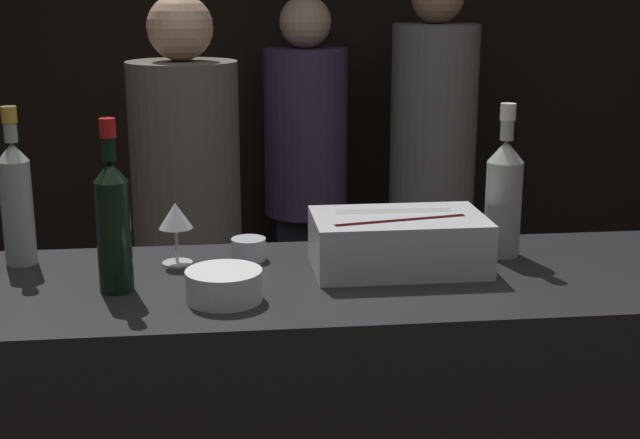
{
  "coord_description": "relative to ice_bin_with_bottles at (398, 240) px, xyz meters",
  "views": [
    {
      "loc": [
        -0.21,
        -1.49,
        1.66
      ],
      "look_at": [
        0.0,
        0.31,
        1.19
      ],
      "focal_mm": 50.0,
      "sensor_mm": 36.0,
      "label": 1
    }
  ],
  "objects": [
    {
      "name": "person_grey_polo",
      "position": [
        -0.02,
        1.82,
        -0.22
      ],
      "size": [
        0.34,
        0.34,
        1.63
      ],
      "rotation": [
        0.0,
        0.0,
        -1.28
      ],
      "color": "black",
      "rests_on": "ground_plane"
    },
    {
      "name": "person_blond_tee",
      "position": [
        -0.49,
        1.08,
        -0.22
      ],
      "size": [
        0.36,
        0.36,
        1.64
      ],
      "rotation": [
        0.0,
        0.0,
        -2.27
      ],
      "color": "black",
      "rests_on": "ground_plane"
    },
    {
      "name": "person_in_hoodie",
      "position": [
        0.49,
        1.69,
        -0.16
      ],
      "size": [
        0.35,
        0.35,
        1.73
      ],
      "rotation": [
        0.0,
        0.0,
        0.71
      ],
      "color": "black",
      "rests_on": "ground_plane"
    },
    {
      "name": "white_wine_bottle",
      "position": [
        0.25,
        0.07,
        0.08
      ],
      "size": [
        0.08,
        0.08,
        0.35
      ],
      "color": "#9EA899",
      "rests_on": "bar_counter"
    },
    {
      "name": "ice_bin_with_bottles",
      "position": [
        0.0,
        0.0,
        0.0
      ],
      "size": [
        0.37,
        0.23,
        0.12
      ],
      "color": "silver",
      "rests_on": "bar_counter"
    },
    {
      "name": "wine_glass",
      "position": [
        -0.48,
        0.09,
        0.04
      ],
      "size": [
        0.07,
        0.07,
        0.14
      ],
      "color": "silver",
      "rests_on": "bar_counter"
    },
    {
      "name": "wall_back_chalkboard",
      "position": [
        -0.17,
        2.2,
        0.27
      ],
      "size": [
        6.4,
        0.06,
        2.8
      ],
      "color": "black",
      "rests_on": "ground_plane"
    },
    {
      "name": "red_wine_bottle_burgundy",
      "position": [
        -0.59,
        -0.08,
        0.08
      ],
      "size": [
        0.07,
        0.07,
        0.35
      ],
      "color": "black",
      "rests_on": "bar_counter"
    },
    {
      "name": "candle_votive",
      "position": [
        -0.32,
        0.1,
        -0.04
      ],
      "size": [
        0.08,
        0.08,
        0.05
      ],
      "color": "silver",
      "rests_on": "bar_counter"
    },
    {
      "name": "bowl_white",
      "position": [
        -0.38,
        -0.16,
        -0.03
      ],
      "size": [
        0.15,
        0.15,
        0.06
      ],
      "color": "white",
      "rests_on": "bar_counter"
    },
    {
      "name": "rose_wine_bottle",
      "position": [
        -0.82,
        0.13,
        0.08
      ],
      "size": [
        0.07,
        0.07,
        0.35
      ],
      "color": "#9EA899",
      "rests_on": "bar_counter"
    }
  ]
}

